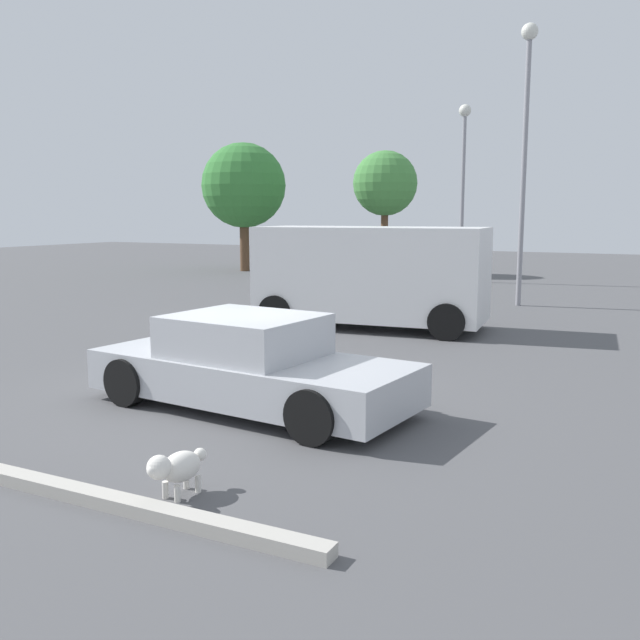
{
  "coord_description": "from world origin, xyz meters",
  "views": [
    {
      "loc": [
        5.17,
        -7.71,
        2.54
      ],
      "look_at": [
        0.33,
        1.83,
        0.9
      ],
      "focal_mm": 39.15,
      "sensor_mm": 36.0,
      "label": 1
    }
  ],
  "objects_px": {
    "light_post_near": "(463,163)",
    "van_white": "(370,274)",
    "dog": "(177,467)",
    "light_post_mid": "(526,122)",
    "sedan_foreground": "(249,366)",
    "pedestrian": "(274,269)"
  },
  "relations": [
    {
      "from": "van_white",
      "to": "pedestrian",
      "type": "distance_m",
      "value": 4.19
    },
    {
      "from": "light_post_mid",
      "to": "sedan_foreground",
      "type": "bearing_deg",
      "value": -95.16
    },
    {
      "from": "dog",
      "to": "light_post_mid",
      "type": "distance_m",
      "value": 15.61
    },
    {
      "from": "sedan_foreground",
      "to": "pedestrian",
      "type": "distance_m",
      "value": 9.94
    },
    {
      "from": "van_white",
      "to": "light_post_mid",
      "type": "height_order",
      "value": "light_post_mid"
    },
    {
      "from": "sedan_foreground",
      "to": "pedestrian",
      "type": "height_order",
      "value": "pedestrian"
    },
    {
      "from": "sedan_foreground",
      "to": "light_post_near",
      "type": "distance_m",
      "value": 18.6
    },
    {
      "from": "pedestrian",
      "to": "dog",
      "type": "bearing_deg",
      "value": 28.3
    },
    {
      "from": "dog",
      "to": "light_post_mid",
      "type": "xyz_separation_m",
      "value": [
        0.09,
        14.89,
        4.68
      ]
    },
    {
      "from": "sedan_foreground",
      "to": "pedestrian",
      "type": "xyz_separation_m",
      "value": [
        -4.78,
        8.7,
        0.49
      ]
    },
    {
      "from": "pedestrian",
      "to": "light_post_near",
      "type": "xyz_separation_m",
      "value": [
        2.55,
        9.37,
        3.31
      ]
    },
    {
      "from": "light_post_near",
      "to": "van_white",
      "type": "bearing_deg",
      "value": -84.36
    },
    {
      "from": "van_white",
      "to": "light_post_near",
      "type": "bearing_deg",
      "value": -89.87
    },
    {
      "from": "sedan_foreground",
      "to": "van_white",
      "type": "distance_m",
      "value": 6.83
    },
    {
      "from": "van_white",
      "to": "dog",
      "type": "bearing_deg",
      "value": 97.01
    },
    {
      "from": "pedestrian",
      "to": "van_white",
      "type": "bearing_deg",
      "value": 63.06
    },
    {
      "from": "dog",
      "to": "light_post_near",
      "type": "distance_m",
      "value": 21.5
    },
    {
      "from": "sedan_foreground",
      "to": "dog",
      "type": "relative_size",
      "value": 6.49
    },
    {
      "from": "pedestrian",
      "to": "light_post_near",
      "type": "distance_m",
      "value": 10.26
    },
    {
      "from": "sedan_foreground",
      "to": "dog",
      "type": "xyz_separation_m",
      "value": [
        1.01,
        -2.79,
        -0.28
      ]
    },
    {
      "from": "van_white",
      "to": "light_post_near",
      "type": "relative_size",
      "value": 0.8
    },
    {
      "from": "dog",
      "to": "van_white",
      "type": "height_order",
      "value": "van_white"
    }
  ]
}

